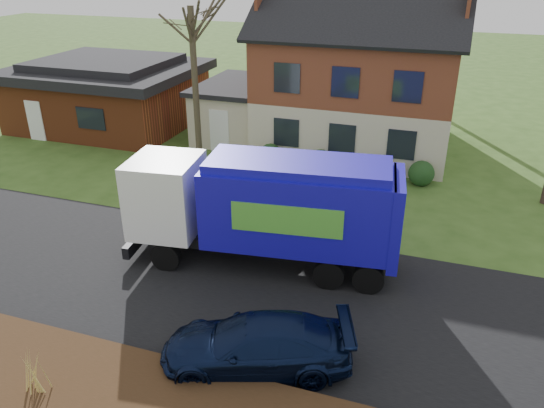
% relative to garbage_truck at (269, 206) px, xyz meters
% --- Properties ---
extents(ground, '(120.00, 120.00, 0.00)m').
position_rel_garbage_truck_xyz_m(ground, '(-1.55, -1.56, -2.07)').
color(ground, '#31501A').
rests_on(ground, ground).
extents(road, '(80.00, 7.00, 0.02)m').
position_rel_garbage_truck_xyz_m(road, '(-1.55, -1.56, -2.06)').
color(road, black).
rests_on(road, ground).
extents(mulch_verge, '(80.00, 3.50, 0.30)m').
position_rel_garbage_truck_xyz_m(mulch_verge, '(-1.55, -6.86, -1.92)').
color(mulch_verge, black).
rests_on(mulch_verge, ground).
extents(main_house, '(12.95, 8.95, 9.26)m').
position_rel_garbage_truck_xyz_m(main_house, '(-0.06, 12.35, 1.95)').
color(main_house, '#C0B39B').
rests_on(main_house, ground).
extents(ranch_house, '(9.80, 8.20, 3.70)m').
position_rel_garbage_truck_xyz_m(ranch_house, '(-13.55, 11.44, -0.26)').
color(ranch_house, brown).
rests_on(ranch_house, ground).
extents(garbage_truck, '(8.61, 3.30, 3.60)m').
position_rel_garbage_truck_xyz_m(garbage_truck, '(0.00, 0.00, 0.00)').
color(garbage_truck, black).
rests_on(garbage_truck, ground).
extents(silver_sedan, '(5.47, 3.32, 1.70)m').
position_rel_garbage_truck_xyz_m(silver_sedan, '(-2.14, 1.95, -1.22)').
color(silver_sedan, '#B3B5BC').
rests_on(silver_sedan, ground).
extents(navy_wagon, '(4.88, 3.23, 1.31)m').
position_rel_garbage_truck_xyz_m(navy_wagon, '(1.24, -4.46, -1.42)').
color(navy_wagon, black).
rests_on(navy_wagon, ground).
extents(grass_clump_mid, '(0.38, 0.31, 1.05)m').
position_rel_garbage_truck_xyz_m(grass_clump_mid, '(-2.93, -7.01, -1.25)').
color(grass_clump_mid, tan).
rests_on(grass_clump_mid, mulch_verge).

